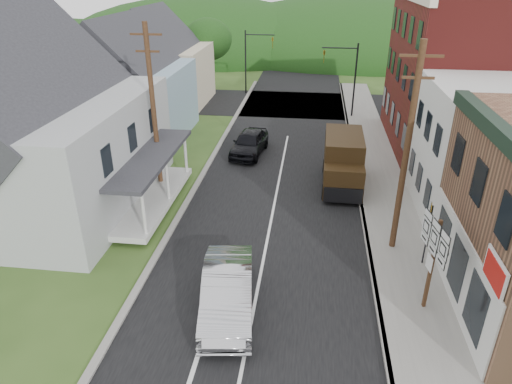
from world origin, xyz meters
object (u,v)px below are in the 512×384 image
(route_sign_cluster, at_px, (433,252))
(warning_sign, at_px, (429,225))
(delivery_van, at_px, (343,162))
(dark_sedan, at_px, (249,143))
(silver_sedan, at_px, (227,292))

(route_sign_cluster, xyz_separation_m, warning_sign, (0.52, 2.84, -0.50))
(warning_sign, bearing_deg, delivery_van, 125.41)
(dark_sedan, height_order, warning_sign, warning_sign)
(warning_sign, bearing_deg, silver_sedan, -140.12)
(silver_sedan, xyz_separation_m, warning_sign, (7.58, 3.79, 1.16))
(delivery_van, relative_size, warning_sign, 1.82)
(dark_sedan, relative_size, route_sign_cluster, 1.29)
(silver_sedan, relative_size, warning_sign, 1.76)
(delivery_van, bearing_deg, warning_sign, -66.88)
(dark_sedan, height_order, route_sign_cluster, route_sign_cluster)
(silver_sedan, bearing_deg, warning_sign, 18.65)
(dark_sedan, height_order, delivery_van, delivery_van)
(silver_sedan, distance_m, dark_sedan, 15.63)
(delivery_van, height_order, route_sign_cluster, route_sign_cluster)
(silver_sedan, height_order, delivery_van, delivery_van)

